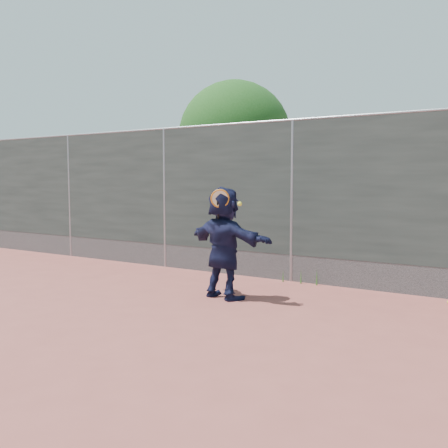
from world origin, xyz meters
The scene contains 6 objects.
ground centered at (0.00, 0.00, 0.00)m, with size 80.00×80.00×0.00m, color #9E4C42.
player centered at (-0.37, 1.68, 0.90)m, with size 1.67×0.53×1.80m, color #131736.
fence centered at (0.00, 3.50, 1.58)m, with size 20.00×0.06×3.03m.
swing_action centered at (-0.29, 1.49, 1.59)m, with size 0.52×0.16×0.51m.
tree_left centered at (-2.85, 6.55, 2.94)m, with size 3.15×3.00×4.53m.
weed_clump centered at (0.29, 3.38, 0.13)m, with size 0.68×0.07×0.30m.
Camera 1 is at (3.79, -5.06, 1.89)m, focal length 40.00 mm.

